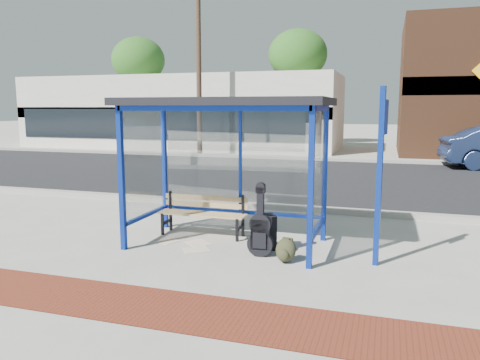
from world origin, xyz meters
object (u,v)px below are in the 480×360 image
(suitcase, at_px, (266,233))
(guitar_bag, at_px, (260,231))
(backpack, at_px, (285,251))
(bench, at_px, (203,212))

(suitcase, bearing_deg, guitar_bag, -107.27)
(guitar_bag, bearing_deg, suitcase, 87.24)
(guitar_bag, bearing_deg, backpack, -24.45)
(bench, distance_m, guitar_bag, 1.56)
(bench, distance_m, suitcase, 1.39)
(bench, relative_size, guitar_bag, 1.46)
(bench, relative_size, suitcase, 2.62)
(guitar_bag, xyz_separation_m, suitcase, (-0.01, 0.36, -0.12))
(guitar_bag, height_order, suitcase, guitar_bag)
(bench, height_order, guitar_bag, guitar_bag)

